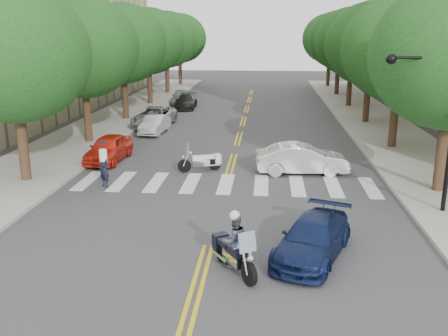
# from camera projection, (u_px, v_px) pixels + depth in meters

# --- Properties ---
(ground) EXTENTS (140.00, 140.00, 0.00)m
(ground) POSITION_uv_depth(u_px,v_px,m) (209.00, 246.00, 15.57)
(ground) COLOR #38383A
(ground) RESTS_ON ground
(sidewalk_left) EXTENTS (5.00, 60.00, 0.15)m
(sidewalk_left) POSITION_uv_depth(u_px,v_px,m) (117.00, 119.00, 37.46)
(sidewalk_left) COLOR #9E9991
(sidewalk_left) RESTS_ON ground
(sidewalk_right) EXTENTS (5.00, 60.00, 0.15)m
(sidewalk_right) POSITION_uv_depth(u_px,v_px,m) (375.00, 123.00, 35.88)
(sidewalk_right) COLOR #9E9991
(sidewalk_right) RESTS_ON ground
(tree_l_0) EXTENTS (6.40, 6.40, 8.45)m
(tree_l_0) POSITION_uv_depth(u_px,v_px,m) (13.00, 54.00, 20.58)
(tree_l_0) COLOR #382316
(tree_l_0) RESTS_ON ground
(tree_l_1) EXTENTS (6.40, 6.40, 8.45)m
(tree_l_1) POSITION_uv_depth(u_px,v_px,m) (82.00, 47.00, 28.26)
(tree_l_1) COLOR #382316
(tree_l_1) RESTS_ON ground
(tree_l_2) EXTENTS (6.40, 6.40, 8.45)m
(tree_l_2) POSITION_uv_depth(u_px,v_px,m) (122.00, 44.00, 35.94)
(tree_l_2) COLOR #382316
(tree_l_2) RESTS_ON ground
(tree_l_3) EXTENTS (6.40, 6.40, 8.45)m
(tree_l_3) POSITION_uv_depth(u_px,v_px,m) (148.00, 41.00, 43.62)
(tree_l_3) COLOR #382316
(tree_l_3) RESTS_ON ground
(tree_l_4) EXTENTS (6.40, 6.40, 8.45)m
(tree_l_4) POSITION_uv_depth(u_px,v_px,m) (166.00, 40.00, 51.30)
(tree_l_4) COLOR #382316
(tree_l_4) RESTS_ON ground
(tree_l_5) EXTENTS (6.40, 6.40, 8.45)m
(tree_l_5) POSITION_uv_depth(u_px,v_px,m) (179.00, 38.00, 58.98)
(tree_l_5) COLOR #382316
(tree_l_5) RESTS_ON ground
(tree_r_1) EXTENTS (6.40, 6.40, 8.45)m
(tree_r_1) POSITION_uv_depth(u_px,v_px,m) (400.00, 48.00, 26.79)
(tree_r_1) COLOR #382316
(tree_r_1) RESTS_ON ground
(tree_r_2) EXTENTS (6.40, 6.40, 8.45)m
(tree_r_2) POSITION_uv_depth(u_px,v_px,m) (371.00, 44.00, 34.47)
(tree_r_2) COLOR #382316
(tree_r_2) RESTS_ON ground
(tree_r_3) EXTENTS (6.40, 6.40, 8.45)m
(tree_r_3) POSITION_uv_depth(u_px,v_px,m) (352.00, 42.00, 42.15)
(tree_r_3) COLOR #382316
(tree_r_3) RESTS_ON ground
(tree_r_4) EXTENTS (6.40, 6.40, 8.45)m
(tree_r_4) POSITION_uv_depth(u_px,v_px,m) (340.00, 40.00, 49.83)
(tree_r_4) COLOR #382316
(tree_r_4) RESTS_ON ground
(tree_r_5) EXTENTS (6.40, 6.40, 8.45)m
(tree_r_5) POSITION_uv_depth(u_px,v_px,m) (330.00, 39.00, 57.52)
(tree_r_5) COLOR #382316
(tree_r_5) RESTS_ON ground
(traffic_signal_pole) EXTENTS (2.82, 0.42, 6.00)m
(traffic_signal_pole) POSITION_uv_depth(u_px,v_px,m) (440.00, 113.00, 17.29)
(traffic_signal_pole) COLOR black
(traffic_signal_pole) RESTS_ON ground
(motorcycle_police) EXTENTS (1.39, 2.02, 1.82)m
(motorcycle_police) POSITION_uv_depth(u_px,v_px,m) (234.00, 244.00, 13.72)
(motorcycle_police) COLOR black
(motorcycle_police) RESTS_ON ground
(motorcycle_parked) EXTENTS (2.02, 1.05, 1.37)m
(motorcycle_parked) POSITION_uv_depth(u_px,v_px,m) (203.00, 161.00, 23.76)
(motorcycle_parked) COLOR black
(motorcycle_parked) RESTS_ON ground
(officer_standing) EXTENTS (0.69, 0.66, 1.59)m
(officer_standing) POSITION_uv_depth(u_px,v_px,m) (104.00, 169.00, 21.21)
(officer_standing) COLOR black
(officer_standing) RESTS_ON ground
(convertible) EXTENTS (4.35, 1.82, 1.40)m
(convertible) POSITION_uv_depth(u_px,v_px,m) (302.00, 159.00, 23.26)
(convertible) COLOR white
(convertible) RESTS_ON ground
(sedan_blue) EXTENTS (2.96, 4.35, 1.17)m
(sedan_blue) POSITION_uv_depth(u_px,v_px,m) (313.00, 238.00, 14.67)
(sedan_blue) COLOR #101C45
(sedan_blue) RESTS_ON ground
(parked_car_a) EXTENTS (1.81, 4.03, 1.35)m
(parked_car_a) POSITION_uv_depth(u_px,v_px,m) (109.00, 148.00, 25.48)
(parked_car_a) COLOR red
(parked_car_a) RESTS_ON ground
(parked_car_b) EXTENTS (1.50, 3.63, 1.17)m
(parked_car_b) POSITION_uv_depth(u_px,v_px,m) (155.00, 125.00, 32.35)
(parked_car_b) COLOR #BDBDBD
(parked_car_b) RESTS_ON ground
(parked_car_c) EXTENTS (2.66, 5.04, 1.35)m
(parked_car_c) POSITION_uv_depth(u_px,v_px,m) (154.00, 117.00, 34.62)
(parked_car_c) COLOR gray
(parked_car_c) RESTS_ON ground
(parked_car_d) EXTENTS (1.80, 4.09, 1.17)m
(parked_car_d) POSITION_uv_depth(u_px,v_px,m) (186.00, 102.00, 42.70)
(parked_car_d) COLOR black
(parked_car_d) RESTS_ON ground
(parked_car_e) EXTENTS (1.77, 3.84, 1.28)m
(parked_car_e) POSITION_uv_depth(u_px,v_px,m) (181.00, 96.00, 45.63)
(parked_car_e) COLOR #97979C
(parked_car_e) RESTS_ON ground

